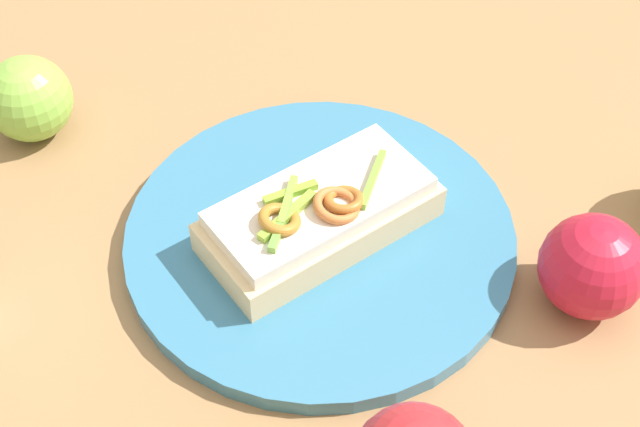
# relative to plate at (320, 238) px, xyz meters

# --- Properties ---
(ground_plane) EXTENTS (2.00, 2.00, 0.00)m
(ground_plane) POSITION_rel_plate_xyz_m (0.00, 0.00, -0.01)
(ground_plane) COLOR #986F45
(ground_plane) RESTS_ON ground
(plate) EXTENTS (0.30, 0.30, 0.01)m
(plate) POSITION_rel_plate_xyz_m (0.00, 0.00, 0.00)
(plate) COLOR teal
(plate) RESTS_ON ground_plane
(sandwich) EXTENTS (0.19, 0.13, 0.05)m
(sandwich) POSITION_rel_plate_xyz_m (-0.00, -0.00, 0.03)
(sandwich) COLOR beige
(sandwich) RESTS_ON plate
(apple_2) EXTENTS (0.09, 0.09, 0.07)m
(apple_2) POSITION_rel_plate_xyz_m (-0.19, 0.20, 0.03)
(apple_2) COLOR #86BC43
(apple_2) RESTS_ON ground_plane
(apple_4) EXTENTS (0.10, 0.10, 0.08)m
(apple_4) POSITION_rel_plate_xyz_m (0.16, -0.11, 0.03)
(apple_4) COLOR red
(apple_4) RESTS_ON ground_plane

